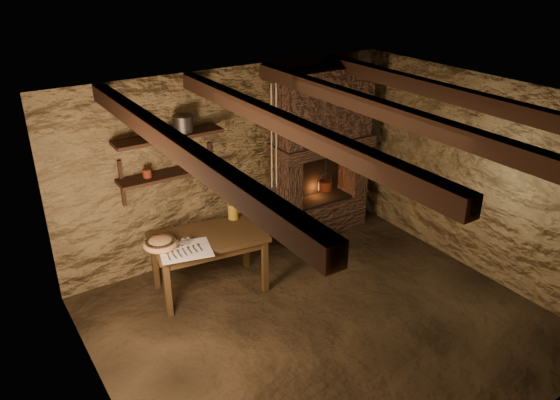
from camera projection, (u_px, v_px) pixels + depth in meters
floor at (323, 324)px, 5.86m from camera, size 4.50×4.50×0.00m
back_wall at (231, 163)px, 6.88m from camera, size 4.50×0.04×2.40m
front_wall at (500, 336)px, 3.84m from camera, size 4.50×0.04×2.40m
left_wall at (97, 298)px, 4.25m from camera, size 0.04×4.00×2.40m
right_wall at (478, 177)px, 6.46m from camera, size 0.04×4.00×2.40m
ceiling at (332, 105)px, 4.85m from camera, size 4.50×4.00×0.04m
beam_far_left at (176, 145)px, 4.15m from camera, size 0.14×3.95×0.16m
beam_mid_left at (285, 124)px, 4.64m from camera, size 0.14×3.95×0.16m
beam_mid_right at (374, 107)px, 5.13m from camera, size 0.14×3.95×0.16m
beam_far_right at (447, 93)px, 5.62m from camera, size 0.14×3.95×0.16m
shelf_lower at (172, 174)px, 6.29m from camera, size 1.25×0.30×0.04m
shelf_upper at (168, 136)px, 6.10m from camera, size 1.25×0.30×0.04m
hearth at (321, 148)px, 7.31m from camera, size 1.43×0.51×2.30m
work_table at (209, 261)px, 6.29m from camera, size 1.35×0.89×0.72m
linen_cloth at (185, 250)px, 5.84m from camera, size 0.63×0.56×0.01m
pewter_cutlery_row at (186, 250)px, 5.82m from camera, size 0.49×0.28×0.01m
drinking_glasses at (183, 243)px, 5.91m from camera, size 0.18×0.05×0.07m
stoneware_jug at (233, 204)px, 6.46m from camera, size 0.15×0.15×0.44m
wooden_bowl at (160, 244)px, 5.88m from camera, size 0.49×0.49×0.13m
iron_stockpot at (183, 125)px, 6.15m from camera, size 0.29×0.29×0.17m
tin_pan at (144, 124)px, 6.00m from camera, size 0.31×0.19×0.28m
small_kettle at (191, 164)px, 6.38m from camera, size 0.18×0.16×0.16m
rusty_tin at (147, 173)px, 6.12m from camera, size 0.11×0.11×0.10m
red_pot at (325, 185)px, 7.52m from camera, size 0.21×0.19×0.54m
hanging_ropes at (274, 137)px, 5.93m from camera, size 0.08×0.08×1.20m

